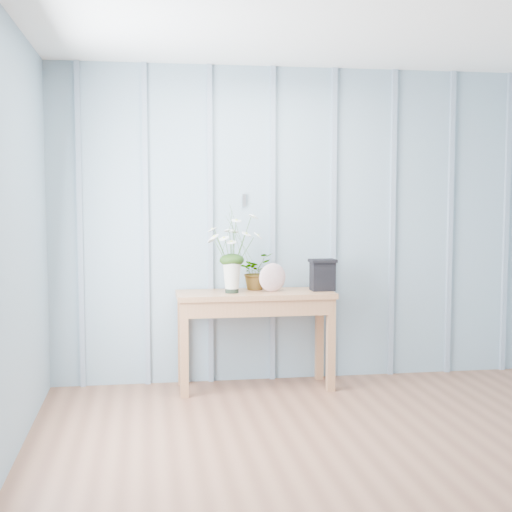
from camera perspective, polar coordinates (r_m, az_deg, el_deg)
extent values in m
plane|color=brown|center=(3.89, 11.31, -17.73)|extent=(4.50, 4.50, 0.00)
cube|color=#8DA7B5|center=(5.75, 3.77, 2.49)|extent=(4.00, 0.01, 2.50)
cube|color=silver|center=(5.65, -0.95, 4.49)|extent=(0.03, 0.01, 0.10)
cube|color=#8597AA|center=(5.62, -13.90, 2.31)|extent=(0.04, 0.03, 2.50)
cube|color=#8597AA|center=(5.60, -8.80, 2.38)|extent=(0.04, 0.03, 2.50)
cube|color=#8597AA|center=(5.62, -3.69, 2.44)|extent=(0.04, 0.03, 2.50)
cube|color=#8597AA|center=(5.69, 1.33, 2.48)|extent=(0.04, 0.03, 2.50)
cube|color=#8597AA|center=(5.80, 6.20, 2.49)|extent=(0.04, 0.03, 2.50)
cube|color=#8597AA|center=(5.95, 10.86, 2.49)|extent=(0.04, 0.03, 2.50)
cube|color=#8597AA|center=(6.14, 15.26, 2.48)|extent=(0.04, 0.03, 2.50)
cube|color=#8597AA|center=(6.36, 19.38, 2.45)|extent=(0.04, 0.03, 2.50)
cube|color=#9B6640|center=(5.47, -0.08, -3.09)|extent=(1.20, 0.45, 0.04)
cube|color=#9B6640|center=(5.48, -0.08, -3.92)|extent=(1.13, 0.42, 0.12)
cube|color=#9B6640|center=(5.30, -5.76, -7.48)|extent=(0.06, 0.06, 0.71)
cube|color=#9B6640|center=(5.48, 6.00, -7.09)|extent=(0.06, 0.06, 0.71)
cube|color=#9B6640|center=(5.66, -5.97, -6.71)|extent=(0.06, 0.06, 0.71)
cube|color=#9B6640|center=(5.82, 5.09, -6.38)|extent=(0.06, 0.06, 0.71)
cylinder|color=black|center=(5.41, -1.94, -2.62)|extent=(0.10, 0.10, 0.07)
cone|color=beige|center=(5.40, -1.94, -1.59)|extent=(0.14, 0.14, 0.24)
ellipsoid|color=#18350E|center=(5.38, -1.94, -0.33)|extent=(0.19, 0.15, 0.10)
imported|color=#18350E|center=(5.59, -0.06, -1.23)|extent=(0.34, 0.34, 0.29)
ellipsoid|color=#975162|center=(5.45, 1.33, -1.73)|extent=(0.23, 0.11, 0.22)
cube|color=black|center=(5.55, 5.34, -1.63)|extent=(0.18, 0.14, 0.22)
cube|color=black|center=(5.54, 5.35, -0.38)|extent=(0.20, 0.16, 0.02)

